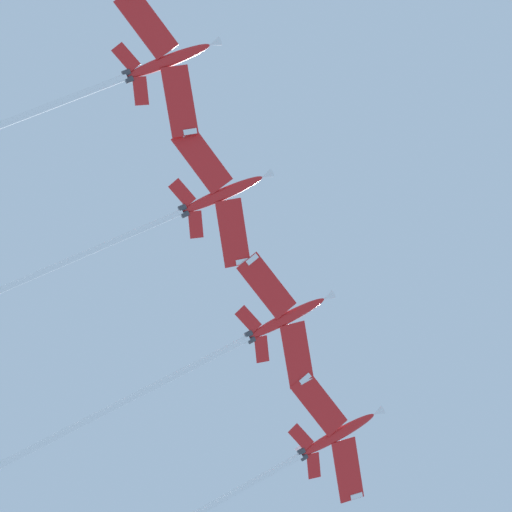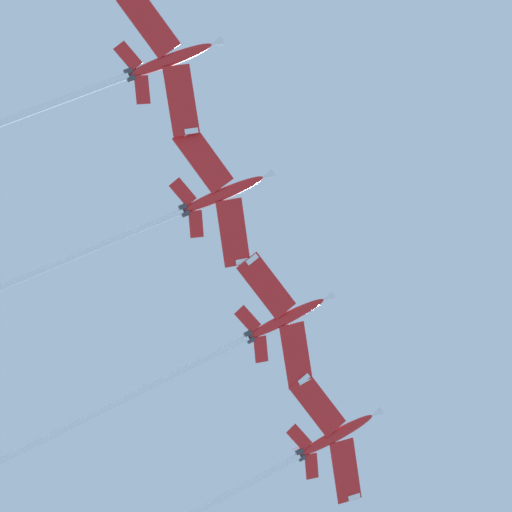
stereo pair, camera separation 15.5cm
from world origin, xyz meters
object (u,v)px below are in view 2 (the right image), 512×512
object	(u,v)px
jet_far_left	(290,460)
jet_inner_right	(118,79)
jet_inner_left	(221,351)
jet_centre	(176,214)

from	to	relation	value
jet_far_left	jet_inner_right	bearing A→B (deg)	147.83
jet_far_left	jet_inner_right	world-z (taller)	jet_far_left
jet_inner_left	jet_inner_right	bearing A→B (deg)	151.37
jet_far_left	jet_centre	distance (m)	37.39
jet_far_left	jet_inner_left	size ratio (longest dim) A/B	0.87
jet_far_left	jet_inner_right	size ratio (longest dim) A/B	1.03
jet_far_left	jet_inner_right	xyz separation A→B (m)	(-47.35, 29.78, -0.95)
jet_centre	jet_inner_right	size ratio (longest dim) A/B	1.08
jet_centre	jet_inner_right	xyz separation A→B (m)	(-15.93, 9.50, -1.08)
jet_inner_left	jet_centre	world-z (taller)	jet_inner_left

